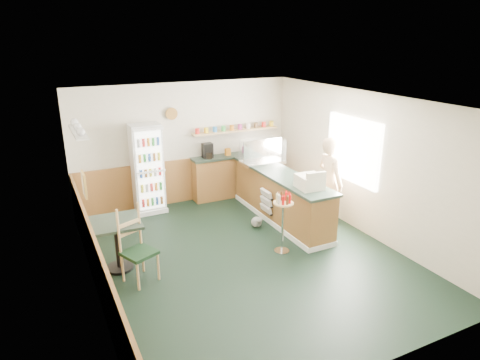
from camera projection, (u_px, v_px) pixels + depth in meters
ground at (246, 256)px, 7.45m from camera, size 6.00×6.00×0.00m
room_envelope at (216, 163)px, 7.48m from camera, size 5.04×6.02×2.72m
service_counter at (281, 199)px, 8.78m from camera, size 0.68×3.01×1.01m
back_counter at (237, 173)px, 10.15m from camera, size 2.24×0.42×1.69m
drinks_fridge at (148, 169)px, 9.07m from camera, size 0.63×0.53×1.91m
display_case at (263, 152)px, 9.18m from camera, size 0.92×0.48×0.52m
cash_register at (309, 182)px, 7.74m from camera, size 0.46×0.48×0.24m
shopkeeper at (330, 182)px, 8.36m from camera, size 0.44×0.61×1.83m
condiment_stand at (283, 213)px, 7.38m from camera, size 0.35×0.35×1.09m
newspaper_rack at (266, 202)px, 8.60m from camera, size 0.09×0.40×0.48m
cafe_table at (117, 236)px, 6.86m from camera, size 0.82×0.82×0.85m
cafe_chair at (137, 242)px, 6.60m from camera, size 0.59×0.60×1.21m
dog_doorstop at (257, 222)px, 8.52m from camera, size 0.21×0.28×0.26m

